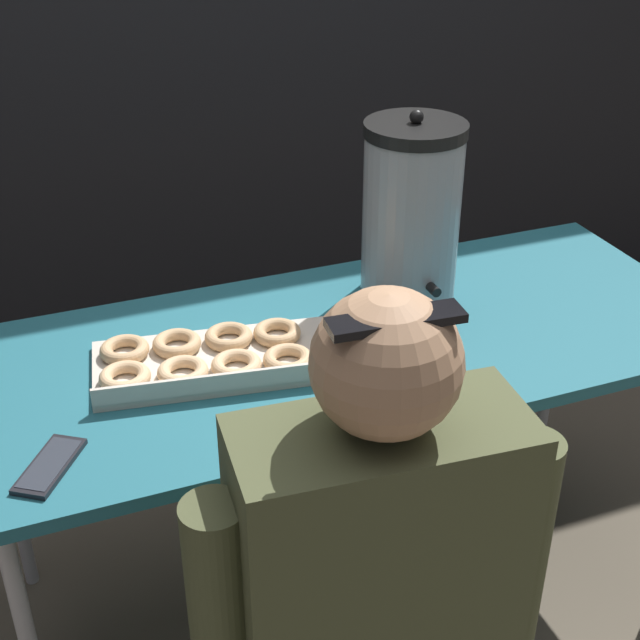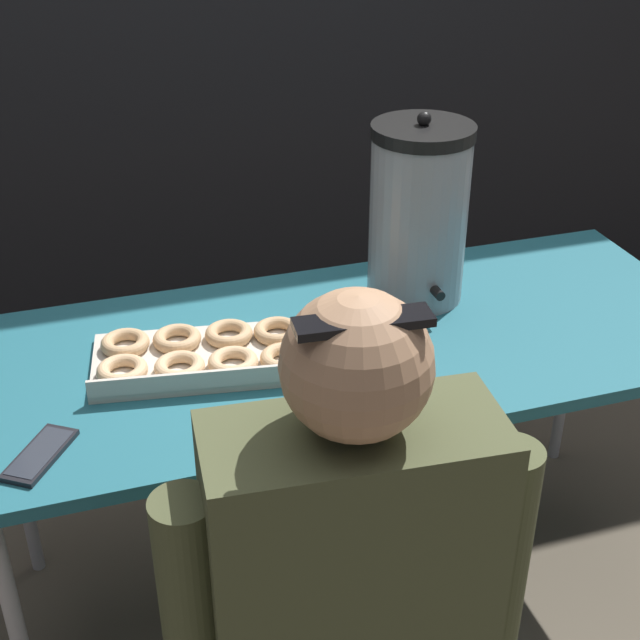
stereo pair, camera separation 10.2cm
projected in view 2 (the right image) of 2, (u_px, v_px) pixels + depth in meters
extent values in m
plane|color=brown|center=(351.00, 582.00, 2.26)|extent=(12.00, 12.00, 0.00)
cube|color=#236675|center=(357.00, 344.00, 1.90)|extent=(1.60, 0.68, 0.03)
cylinder|color=#ADADB2|center=(16.00, 461.00, 2.13)|extent=(0.03, 0.03, 0.69)
cylinder|color=#ADADB2|center=(569.00, 359.00, 2.52)|extent=(0.03, 0.03, 0.69)
cube|color=beige|center=(231.00, 357.00, 1.82)|extent=(0.58, 0.32, 0.02)
cube|color=beige|center=(234.00, 377.00, 1.71)|extent=(0.55, 0.09, 0.04)
torus|color=#EBBD8A|center=(122.00, 370.00, 1.74)|extent=(0.11, 0.11, 0.03)
torus|color=#ECBE8B|center=(180.00, 367.00, 1.75)|extent=(0.14, 0.14, 0.03)
torus|color=#EABC89|center=(233.00, 362.00, 1.76)|extent=(0.13, 0.13, 0.03)
torus|color=#DDAF7C|center=(285.00, 358.00, 1.78)|extent=(0.14, 0.14, 0.03)
torus|color=#E1B380|center=(339.00, 352.00, 1.79)|extent=(0.12, 0.12, 0.03)
torus|color=#DAAC79|center=(125.00, 343.00, 1.82)|extent=(0.13, 0.13, 0.03)
torus|color=#DBAD7A|center=(177.00, 339.00, 1.84)|extent=(0.14, 0.14, 0.03)
torus|color=tan|center=(229.00, 334.00, 1.86)|extent=(0.13, 0.13, 0.03)
torus|color=tan|center=(277.00, 331.00, 1.87)|extent=(0.14, 0.14, 0.03)
cylinder|color=#939399|center=(418.00, 220.00, 1.97)|extent=(0.22, 0.22, 0.38)
cylinder|color=black|center=(423.00, 131.00, 1.87)|extent=(0.22, 0.22, 0.03)
sphere|color=black|center=(424.00, 119.00, 1.86)|extent=(0.03, 0.03, 0.03)
cylinder|color=black|center=(436.00, 291.00, 1.94)|extent=(0.02, 0.05, 0.02)
cube|color=black|center=(40.00, 455.00, 1.55)|extent=(0.14, 0.17, 0.01)
cube|color=#2D333D|center=(40.00, 452.00, 1.55)|extent=(0.12, 0.15, 0.00)
cube|color=#4C5133|center=(352.00, 571.00, 1.35)|extent=(0.44, 0.23, 0.54)
sphere|color=tan|center=(357.00, 366.00, 1.17)|extent=(0.21, 0.21, 0.21)
cube|color=black|center=(363.00, 322.00, 1.10)|extent=(0.18, 0.06, 0.01)
cylinder|color=#4C5133|center=(499.00, 557.00, 1.41)|extent=(0.09, 0.09, 0.43)
cylinder|color=#4C5133|center=(192.00, 612.00, 1.32)|extent=(0.09, 0.09, 0.43)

